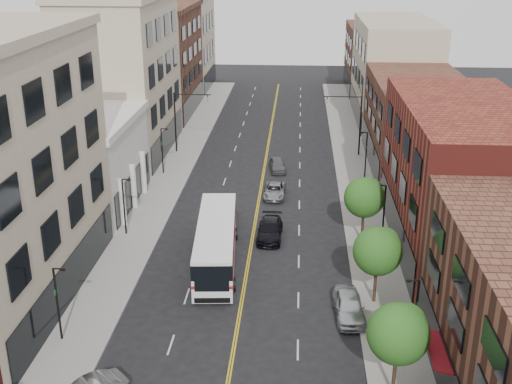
% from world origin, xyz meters
% --- Properties ---
extents(sidewalk_left, '(4.00, 110.00, 0.15)m').
position_xyz_m(sidewalk_left, '(-10.00, 35.00, 0.07)').
color(sidewalk_left, gray).
rests_on(sidewalk_left, ground).
extents(sidewalk_right, '(4.00, 110.00, 0.15)m').
position_xyz_m(sidewalk_right, '(10.00, 35.00, 0.07)').
color(sidewalk_right, gray).
rests_on(sidewalk_right, ground).
extents(bldg_l_white, '(10.00, 14.00, 8.00)m').
position_xyz_m(bldg_l_white, '(-17.00, 31.00, 4.00)').
color(bldg_l_white, silver).
rests_on(bldg_l_white, ground).
extents(bldg_l_far_a, '(10.00, 20.00, 18.00)m').
position_xyz_m(bldg_l_far_a, '(-17.00, 48.00, 9.00)').
color(bldg_l_far_a, tan).
rests_on(bldg_l_far_a, ground).
extents(bldg_l_far_b, '(10.00, 20.00, 15.00)m').
position_xyz_m(bldg_l_far_b, '(-17.00, 68.00, 7.50)').
color(bldg_l_far_b, '#593023').
rests_on(bldg_l_far_b, ground).
extents(bldg_l_far_c, '(10.00, 16.00, 20.00)m').
position_xyz_m(bldg_l_far_c, '(-17.00, 86.00, 10.00)').
color(bldg_l_far_c, tan).
rests_on(bldg_l_far_c, ground).
extents(bldg_r_mid, '(10.00, 22.00, 12.00)m').
position_xyz_m(bldg_r_mid, '(17.00, 24.00, 6.00)').
color(bldg_r_mid, maroon).
rests_on(bldg_r_mid, ground).
extents(bldg_r_far_a, '(10.00, 20.00, 10.00)m').
position_xyz_m(bldg_r_far_a, '(17.00, 45.00, 5.00)').
color(bldg_r_far_a, '#593023').
rests_on(bldg_r_far_a, ground).
extents(bldg_r_far_b, '(10.00, 22.00, 14.00)m').
position_xyz_m(bldg_r_far_b, '(17.00, 66.00, 7.00)').
color(bldg_r_far_b, tan).
rests_on(bldg_r_far_b, ground).
extents(bldg_r_far_c, '(10.00, 18.00, 11.00)m').
position_xyz_m(bldg_r_far_c, '(17.00, 86.00, 5.50)').
color(bldg_r_far_c, '#593023').
rests_on(bldg_r_far_c, ground).
extents(tree_r_1, '(3.40, 3.40, 5.59)m').
position_xyz_m(tree_r_1, '(9.39, 4.07, 4.13)').
color(tree_r_1, black).
rests_on(tree_r_1, sidewalk_right).
extents(tree_r_2, '(3.40, 3.40, 5.59)m').
position_xyz_m(tree_r_2, '(9.39, 14.07, 4.13)').
color(tree_r_2, black).
rests_on(tree_r_2, sidewalk_right).
extents(tree_r_3, '(3.40, 3.40, 5.59)m').
position_xyz_m(tree_r_3, '(9.39, 24.07, 4.13)').
color(tree_r_3, black).
rests_on(tree_r_3, sidewalk_right).
extents(lamp_l_1, '(0.81, 0.55, 5.05)m').
position_xyz_m(lamp_l_1, '(-10.95, 8.00, 2.97)').
color(lamp_l_1, black).
rests_on(lamp_l_1, sidewalk_left).
extents(lamp_l_2, '(0.81, 0.55, 5.05)m').
position_xyz_m(lamp_l_2, '(-10.95, 24.00, 2.97)').
color(lamp_l_2, black).
rests_on(lamp_l_2, sidewalk_left).
extents(lamp_l_3, '(0.81, 0.55, 5.05)m').
position_xyz_m(lamp_l_3, '(-10.95, 40.00, 2.97)').
color(lamp_l_3, black).
rests_on(lamp_l_3, sidewalk_left).
extents(lamp_r_1, '(0.81, 0.55, 5.05)m').
position_xyz_m(lamp_r_1, '(10.95, 8.00, 2.97)').
color(lamp_r_1, black).
rests_on(lamp_r_1, sidewalk_right).
extents(lamp_r_2, '(0.81, 0.55, 5.05)m').
position_xyz_m(lamp_r_2, '(10.95, 24.00, 2.97)').
color(lamp_r_2, black).
rests_on(lamp_r_2, sidewalk_right).
extents(lamp_r_3, '(0.81, 0.55, 5.05)m').
position_xyz_m(lamp_r_3, '(10.95, 40.00, 2.97)').
color(lamp_r_3, black).
rests_on(lamp_r_3, sidewalk_right).
extents(signal_mast_left, '(4.49, 0.18, 7.20)m').
position_xyz_m(signal_mast_left, '(-10.27, 48.00, 4.65)').
color(signal_mast_left, black).
rests_on(signal_mast_left, sidewalk_left).
extents(signal_mast_right, '(4.49, 0.18, 7.20)m').
position_xyz_m(signal_mast_right, '(10.27, 48.00, 4.65)').
color(signal_mast_right, black).
rests_on(signal_mast_right, sidewalk_right).
extents(city_bus, '(3.96, 13.37, 3.39)m').
position_xyz_m(city_bus, '(-2.50, 19.27, 1.97)').
color(city_bus, white).
rests_on(city_bus, ground).
extents(car_parked_far, '(2.19, 4.87, 1.63)m').
position_xyz_m(car_parked_far, '(7.40, 12.06, 0.81)').
color(car_parked_far, '#BABEC3').
rests_on(car_parked_far, ground).
extents(car_lane_behind, '(1.81, 4.39, 1.42)m').
position_xyz_m(car_lane_behind, '(-2.60, 28.00, 0.71)').
color(car_lane_behind, '#424246').
rests_on(car_lane_behind, ground).
extents(car_lane_a, '(2.21, 5.17, 1.49)m').
position_xyz_m(car_lane_a, '(1.50, 24.27, 0.74)').
color(car_lane_a, black).
rests_on(car_lane_a, ground).
extents(car_lane_b, '(2.21, 4.61, 1.27)m').
position_xyz_m(car_lane_b, '(1.50, 34.00, 0.63)').
color(car_lane_b, gray).
rests_on(car_lane_b, ground).
extents(car_lane_c, '(2.18, 4.27, 1.39)m').
position_xyz_m(car_lane_c, '(1.50, 42.00, 0.70)').
color(car_lane_c, '#525257').
rests_on(car_lane_c, ground).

